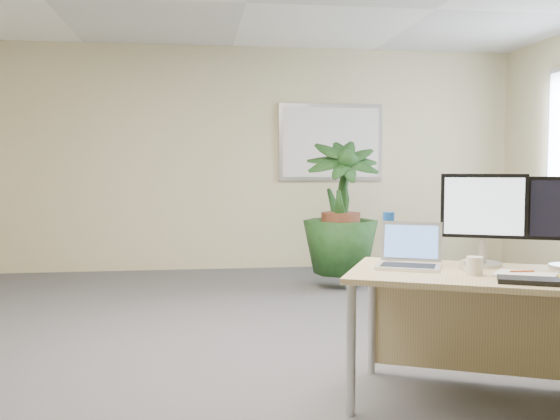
{
  "coord_description": "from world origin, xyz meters",
  "views": [
    {
      "loc": [
        -0.45,
        -3.61,
        1.25
      ],
      "look_at": [
        0.08,
        0.35,
        0.97
      ],
      "focal_mm": 40.0,
      "sensor_mm": 36.0,
      "label": 1
    }
  ],
  "objects": [
    {
      "name": "floor",
      "position": [
        0.0,
        0.0,
        0.0
      ],
      "size": [
        8.0,
        8.0,
        0.0
      ],
      "primitive_type": "plane",
      "color": "#444449",
      "rests_on": "ground"
    },
    {
      "name": "back_wall",
      "position": [
        0.0,
        4.0,
        1.35
      ],
      "size": [
        7.0,
        0.04,
        2.7
      ],
      "primitive_type": "cube",
      "color": "beige",
      "rests_on": "floor"
    },
    {
      "name": "whiteboard",
      "position": [
        1.2,
        3.97,
        1.55
      ],
      "size": [
        1.3,
        0.04,
        0.95
      ],
      "color": "silver",
      "rests_on": "back_wall"
    },
    {
      "name": "desk",
      "position": [
        1.27,
        -0.59,
        0.56
      ],
      "size": [
        1.98,
        1.47,
        0.7
      ],
      "color": "tan",
      "rests_on": "floor"
    },
    {
      "name": "floor_plant",
      "position": [
        1.02,
        2.63,
        0.75
      ],
      "size": [
        0.88,
        0.88,
        1.5
      ],
      "primitive_type": "imported",
      "rotation": [
        0.0,
        0.0,
        -0.04
      ],
      "color": "#163212",
      "rests_on": "floor"
    },
    {
      "name": "monitor_left",
      "position": [
        1.12,
        -0.37,
        1.0
      ],
      "size": [
        0.43,
        0.23,
        0.51
      ],
      "color": "#BCBCC1",
      "rests_on": "desk"
    },
    {
      "name": "laptop",
      "position": [
        0.71,
        -0.34,
        0.76
      ],
      "size": [
        0.43,
        0.41,
        0.24
      ],
      "color": "silver",
      "rests_on": "desk"
    },
    {
      "name": "keyboard",
      "position": [
        1.17,
        -0.92,
        0.71
      ],
      "size": [
        0.46,
        0.32,
        0.02
      ],
      "primitive_type": "cube",
      "rotation": [
        0.0,
        0.0,
        -0.43
      ],
      "color": "black",
      "rests_on": "desk"
    },
    {
      "name": "coffee_mug",
      "position": [
        0.94,
        -0.63,
        0.75
      ],
      "size": [
        0.12,
        0.08,
        0.09
      ],
      "color": "white",
      "rests_on": "desk"
    },
    {
      "name": "spiral_notebook",
      "position": [
        1.18,
        -0.71,
        0.71
      ],
      "size": [
        0.35,
        0.34,
        0.01
      ],
      "primitive_type": "cube",
      "rotation": [
        0.0,
        0.0,
        -0.67
      ],
      "color": "white",
      "rests_on": "desk"
    },
    {
      "name": "orange_pen",
      "position": [
        1.19,
        -0.66,
        0.72
      ],
      "size": [
        0.13,
        0.02,
        0.01
      ],
      "primitive_type": "cylinder",
      "rotation": [
        0.0,
        1.57,
        -0.05
      ],
      "color": "#D54C17",
      "rests_on": "spiral_notebook"
    },
    {
      "name": "water_bottle",
      "position": [
        0.66,
        -0.11,
        0.84
      ],
      "size": [
        0.07,
        0.07,
        0.29
      ],
      "color": "silver",
      "rests_on": "desk"
    }
  ]
}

